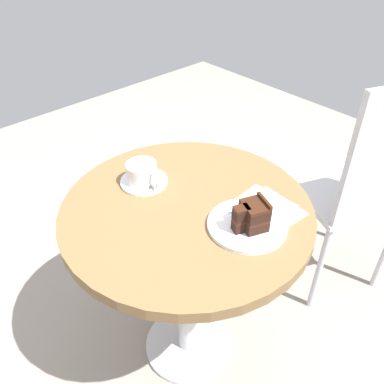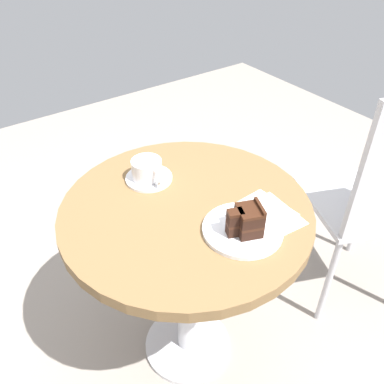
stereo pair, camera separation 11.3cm
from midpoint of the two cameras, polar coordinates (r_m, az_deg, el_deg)
The scene contains 10 objects.
ground_plane at distance 1.68m, azimuth -2.61°, elevation -20.88°, with size 4.40×4.40×0.01m, color gray.
cafe_table at distance 1.22m, azimuth -3.37°, elevation -6.45°, with size 0.72×0.72×0.69m.
saucer at distance 1.25m, azimuth -9.35°, elevation 1.38°, with size 0.14×0.14×0.01m.
coffee_cup at distance 1.22m, azimuth -9.65°, elevation 2.62°, with size 0.12×0.09×0.06m.
teaspoon at distance 1.21m, azimuth -8.11°, elevation 0.65°, with size 0.05×0.09×0.00m.
cake_plate at distance 1.08m, azimuth 4.78°, elevation -4.76°, with size 0.21×0.21×0.01m.
cake_slice at distance 1.04m, azimuth 5.40°, elevation -3.48°, with size 0.08×0.10×0.08m.
fork at distance 1.11m, azimuth 6.57°, elevation -2.98°, with size 0.11×0.12×0.00m.
napkin at distance 1.14m, azimuth 7.35°, elevation -2.49°, with size 0.19×0.17×0.00m.
cafe_chair at distance 1.57m, azimuth 21.20°, elevation 1.56°, with size 0.50×0.50×0.97m.
Camera 1 is at (0.66, -0.59, 1.43)m, focal length 38.00 mm.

